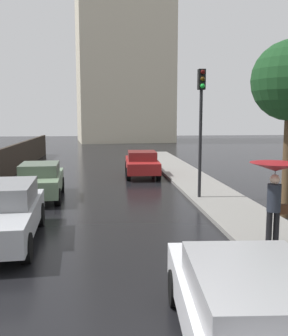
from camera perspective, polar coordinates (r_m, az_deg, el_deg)
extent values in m
cube|color=slate|center=(15.69, -15.18, -2.12)|extent=(1.83, 4.05, 0.64)
cube|color=#4D5C49|center=(15.58, -15.26, -0.16)|extent=(1.52, 1.97, 0.45)
cylinder|color=black|center=(14.40, -12.74, -4.20)|extent=(0.25, 0.63, 0.62)
cylinder|color=black|center=(14.57, -18.59, -4.28)|extent=(0.25, 0.63, 0.62)
cylinder|color=black|center=(16.96, -12.19, -2.39)|extent=(0.25, 0.63, 0.62)
cylinder|color=black|center=(17.11, -17.16, -2.47)|extent=(0.25, 0.63, 0.62)
cube|color=silver|center=(5.71, 15.59, -20.26)|extent=(2.14, 4.44, 0.56)
cube|color=gray|center=(5.35, 16.38, -16.43)|extent=(1.78, 2.38, 0.43)
cylinder|color=black|center=(6.92, 4.75, -17.37)|extent=(0.26, 0.63, 0.62)
cylinder|color=black|center=(7.30, 18.65, -16.37)|extent=(0.26, 0.63, 0.62)
cube|color=maroon|center=(20.78, -0.33, 0.49)|extent=(1.82, 4.35, 0.58)
cube|color=maroon|center=(20.49, -0.30, 1.85)|extent=(1.53, 1.86, 0.46)
cylinder|color=black|center=(22.19, -2.54, 0.19)|extent=(0.24, 0.66, 0.66)
cylinder|color=black|center=(22.27, 1.41, 0.23)|extent=(0.24, 0.66, 0.66)
cylinder|color=black|center=(19.38, -2.34, -0.91)|extent=(0.24, 0.66, 0.66)
cylinder|color=black|center=(19.48, 2.18, -0.86)|extent=(0.24, 0.66, 0.66)
cube|color=#B2B5BA|center=(10.49, -20.39, -7.04)|extent=(1.97, 4.56, 0.63)
cube|color=gray|center=(10.69, -20.19, -3.54)|extent=(1.63, 2.31, 0.54)
cylinder|color=black|center=(9.05, -17.10, -11.31)|extent=(0.26, 0.69, 0.68)
cylinder|color=black|center=(11.86, -15.22, -6.70)|extent=(0.26, 0.69, 0.68)
cylinder|color=black|center=(9.71, 18.10, -8.64)|extent=(0.14, 0.14, 0.86)
cylinder|color=black|center=(9.79, 19.06, -8.55)|extent=(0.14, 0.14, 0.86)
cylinder|color=#232833|center=(9.57, 18.78, -4.24)|extent=(0.32, 0.32, 0.66)
sphere|color=beige|center=(9.49, 18.90, -1.60)|extent=(0.23, 0.23, 0.23)
cube|color=#3F2314|center=(9.74, 19.98, -5.77)|extent=(0.20, 0.11, 0.24)
cylinder|color=#4C4C51|center=(9.50, 18.88, -1.96)|extent=(0.02, 0.02, 0.90)
cone|color=maroon|center=(9.45, 18.97, 0.14)|extent=(1.19, 1.19, 0.20)
cylinder|color=black|center=(14.72, 8.37, 3.51)|extent=(0.12, 0.12, 4.07)
cube|color=black|center=(14.74, 8.56, 12.90)|extent=(0.26, 0.26, 0.75)
sphere|color=#360503|center=(14.60, 8.75, 13.94)|extent=(0.17, 0.17, 0.17)
sphere|color=#392405|center=(14.58, 8.73, 12.96)|extent=(0.17, 0.17, 0.17)
sphere|color=green|center=(14.55, 8.71, 11.98)|extent=(0.17, 0.17, 0.17)
cylinder|color=#4C3823|center=(13.01, 20.55, 0.58)|extent=(0.30, 0.30, 3.46)
cube|color=beige|center=(51.33, -3.14, 21.51)|extent=(12.40, 10.56, 30.93)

